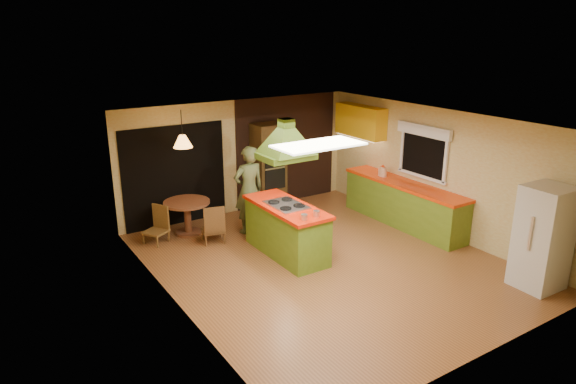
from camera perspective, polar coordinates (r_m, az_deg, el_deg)
ground at (r=9.21m, az=4.27°, el=-7.78°), size 6.50×6.50×0.00m
room_walls at (r=8.75m, az=4.46°, el=-0.37°), size 5.50×6.50×6.50m
ceiling_plane at (r=8.44m, az=4.66°, el=7.72°), size 6.50×6.50×0.00m
brick_panel at (r=11.99m, az=-0.13°, el=4.70°), size 2.64×0.03×2.50m
nook_opening at (r=10.84m, az=-12.44°, el=1.77°), size 2.20×0.03×2.10m
right_counter at (r=10.98m, az=12.68°, el=-1.27°), size 0.62×3.05×0.92m
upper_cabinets at (r=11.82m, az=8.05°, el=7.80°), size 0.34×1.40×0.70m
window_right at (r=10.68m, az=14.86°, el=5.33°), size 0.12×1.35×1.06m
fluor_panel at (r=6.85m, az=3.44°, el=5.25°), size 1.20×0.60×0.03m
kitchen_island at (r=9.32m, az=-0.18°, el=-4.18°), size 0.77×1.90×0.96m
range_hood at (r=8.81m, az=-0.19°, el=6.59°), size 0.90×0.65×0.78m
man at (r=10.21m, az=-4.37°, el=0.22°), size 0.66×0.44×1.79m
refrigerator at (r=8.99m, az=26.48°, el=-4.56°), size 0.71×0.67×1.68m
wall_oven at (r=11.47m, az=-2.21°, el=2.74°), size 0.65×0.60×1.98m
dining_table at (r=10.42m, az=-11.14°, el=-2.10°), size 0.91×0.91×0.69m
chair_left at (r=10.16m, az=-14.54°, el=-3.60°), size 0.54×0.54×0.72m
chair_near at (r=9.98m, az=-8.36°, el=-3.44°), size 0.51×0.51×0.77m
pendant_lamp at (r=10.03m, az=-11.62°, el=5.54°), size 0.47×0.47×0.24m
canister_large at (r=11.20m, az=10.46°, el=2.25°), size 0.18×0.18×0.20m
canister_medium at (r=11.23m, az=10.30°, el=2.22°), size 0.14×0.14×0.17m
canister_small at (r=11.18m, az=10.58°, el=2.14°), size 0.16×0.16×0.18m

